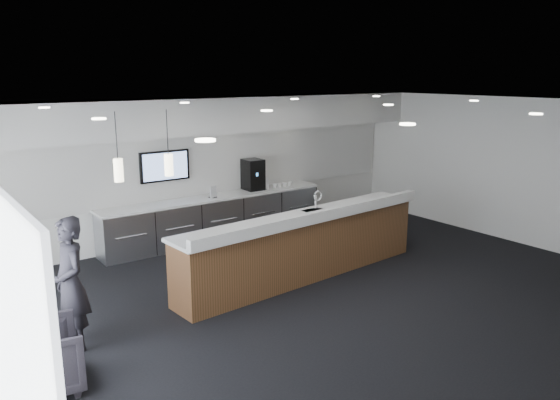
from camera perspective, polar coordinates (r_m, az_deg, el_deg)
ground at (r=8.99m, az=5.10°, el=-9.65°), size 10.00×10.00×0.00m
ceiling at (r=8.30m, az=5.53°, el=9.81°), size 10.00×8.00×0.02m
back_wall at (r=11.76m, az=-7.66°, el=3.36°), size 10.00×0.02×3.00m
right_wall at (r=12.35m, az=23.07°, el=2.89°), size 0.02×8.00×3.00m
soffit_bulkhead at (r=11.23m, az=-6.73°, el=8.84°), size 10.00×0.90×0.70m
alcove_panel at (r=11.72m, az=-7.60°, el=3.82°), size 9.80×0.06×1.40m
back_credenza at (r=11.67m, az=-6.66°, el=-1.83°), size 5.06×0.66×0.95m
wall_tv at (r=11.22m, az=-11.95°, el=3.50°), size 1.05×0.08×0.62m
pendant_left at (r=7.76m, az=-12.11°, el=3.78°), size 0.12×0.12×0.30m
pendant_right at (r=7.51m, az=-16.99°, el=3.19°), size 0.12×0.12×0.30m
ceiling_can_lights at (r=8.30m, az=5.52°, el=9.61°), size 7.00×5.00×0.02m
service_counter at (r=9.44m, az=2.54°, el=-4.74°), size 5.04×1.20×1.49m
coffee_machine at (r=12.05m, az=-2.85°, el=2.67°), size 0.40×0.52×0.68m
info_sign_left at (r=11.36m, az=-6.99°, el=0.83°), size 0.17×0.07×0.24m
info_sign_right at (r=12.08m, az=-1.62°, el=1.68°), size 0.19×0.06×0.25m
armchair at (r=6.82m, az=-23.61°, el=-14.95°), size 0.95×0.93×0.77m
lounge_guest at (r=7.46m, az=-21.02°, el=-8.19°), size 0.45×0.66×1.74m
cup_0 at (r=12.51m, az=1.01°, el=1.72°), size 0.10×0.10×0.10m
cup_1 at (r=12.43m, az=0.49°, el=1.65°), size 0.14×0.14×0.10m
cup_2 at (r=12.35m, az=-0.03°, el=1.57°), size 0.13×0.13×0.10m
cup_3 at (r=12.27m, az=-0.56°, el=1.50°), size 0.13×0.13×0.10m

